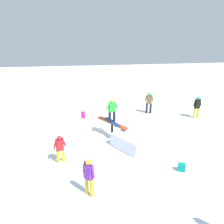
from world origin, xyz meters
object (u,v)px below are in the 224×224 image
rail_feature (112,124)px  bystander_purple (89,175)px  bystander_black (197,106)px  bystander_red (60,148)px  main_rider_on_rail (112,111)px  loose_snowboard_magenta (83,115)px  bystander_brown (149,102)px  backpack_on_snow (182,167)px

rail_feature → bystander_purple: size_ratio=1.42×
bystander_black → bystander_red: bearing=-162.5°
bystander_purple → bystander_red: size_ratio=1.11×
main_rider_on_rail → loose_snowboard_magenta: bearing=4.5°
loose_snowboard_magenta → rail_feature: bearing=21.8°
rail_feature → bystander_brown: bearing=-76.1°
bystander_black → bystander_purple: bearing=-147.6°
bystander_brown → bystander_black: (-1.46, -2.98, -0.01)m
backpack_on_snow → bystander_purple: bearing=-145.8°
bystander_red → rail_feature: bearing=18.6°
bystander_brown → bystander_red: bystander_brown is taller
bystander_black → loose_snowboard_magenta: (1.82, 7.80, -0.85)m
bystander_red → bystander_black: bystander_black is taller
main_rider_on_rail → bystander_brown: 4.82m
rail_feature → bystander_red: bearing=97.1°
loose_snowboard_magenta → backpack_on_snow: bearing=27.6°
main_rider_on_rail → bystander_red: bearing=112.1°
bystander_purple → bystander_red: (2.38, 1.16, -0.09)m
bystander_red → bystander_black: size_ratio=0.87×
bystander_black → main_rider_on_rail: bearing=-170.2°
main_rider_on_rail → bystander_purple: (-4.64, 1.57, -0.74)m
main_rider_on_rail → bystander_black: main_rider_on_rail is taller
main_rider_on_rail → bystander_brown: (3.45, -3.29, -0.70)m
bystander_red → backpack_on_snow: 5.42m
backpack_on_snow → bystander_red: bearing=-174.3°
rail_feature → main_rider_on_rail: main_rider_on_rail is taller
rail_feature → bystander_black: size_ratio=1.38×
backpack_on_snow → bystander_black: bearing=78.2°
main_rider_on_rail → bystander_red: main_rider_on_rail is taller
bystander_red → loose_snowboard_magenta: 6.23m
bystander_brown → bystander_black: bearing=-12.1°
bystander_red → main_rider_on_rail: bearing=18.6°
bystander_purple → loose_snowboard_magenta: 8.49m
bystander_black → bystander_brown: bearing=146.1°
rail_feature → bystander_red: size_ratio=1.58×
bystander_red → loose_snowboard_magenta: bearing=57.9°
bystander_black → loose_snowboard_magenta: size_ratio=1.06×
bystander_red → bystander_purple: bearing=-84.9°
loose_snowboard_magenta → main_rider_on_rail: bearing=21.8°
bystander_brown → bystander_purple: (-8.09, 4.86, -0.04)m
bystander_purple → bystander_red: 2.65m
main_rider_on_rail → bystander_purple: 4.95m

